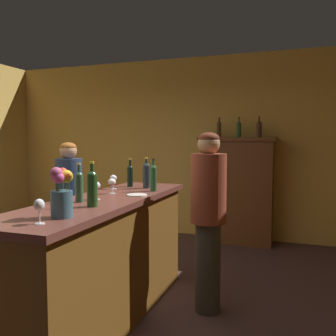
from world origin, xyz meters
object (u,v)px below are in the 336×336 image
at_px(wine_bottle_malbec, 79,185).
at_px(wine_bottle_pinot, 130,175).
at_px(bar_counter, 105,260).
at_px(wine_glass_front, 39,206).
at_px(wine_glass_rear, 113,179).
at_px(patron_near_entrance, 69,197).
at_px(display_bottle_left, 219,128).
at_px(wine_bottle_merlot, 153,177).
at_px(wine_glass_mid, 112,183).
at_px(wine_glass_spare, 96,187).
at_px(display_cabinet, 237,188).
at_px(wine_bottle_chardonnay, 146,174).
at_px(wine_bottle_riesling, 92,187).
at_px(display_bottle_midleft, 239,129).
at_px(cheese_plate, 137,195).
at_px(bartender, 208,213).
at_px(display_bottle_center, 259,128).
at_px(flower_arrangement, 61,192).

height_order(wine_bottle_malbec, wine_bottle_pinot, wine_bottle_malbec).
relative_size(bar_counter, wine_glass_front, 15.90).
height_order(wine_glass_rear, patron_near_entrance, patron_near_entrance).
bearing_deg(display_bottle_left, patron_near_entrance, -131.24).
relative_size(wine_bottle_merlot, wine_glass_mid, 2.24).
xyz_separation_m(wine_glass_rear, wine_glass_spare, (0.18, -0.64, 0.00)).
bearing_deg(display_cabinet, bar_counter, -103.55).
bearing_deg(bar_counter, wine_bottle_chardonnay, 84.26).
relative_size(bar_counter, wine_bottle_riesling, 7.09).
distance_m(wine_glass_front, display_bottle_midleft, 3.87).
xyz_separation_m(cheese_plate, display_bottle_left, (0.20, 2.60, 0.67)).
distance_m(display_bottle_left, patron_near_entrance, 2.46).
relative_size(wine_bottle_pinot, wine_glass_front, 2.03).
bearing_deg(wine_glass_mid, display_bottle_left, 79.68).
xyz_separation_m(wine_glass_mid, patron_near_entrance, (-1.04, 0.84, -0.31)).
distance_m(wine_glass_front, wine_glass_rear, 1.57).
height_order(display_bottle_midleft, bartender, display_bottle_midleft).
relative_size(bar_counter, display_cabinet, 1.47).
xyz_separation_m(wine_bottle_pinot, wine_glass_rear, (-0.08, -0.22, -0.03)).
distance_m(wine_bottle_chardonnay, wine_glass_spare, 0.82).
bearing_deg(display_bottle_center, patron_near_entrance, -140.70).
bearing_deg(wine_glass_rear, wine_glass_mid, -64.25).
distance_m(display_cabinet, wine_glass_mid, 2.69).
bearing_deg(bar_counter, display_bottle_midleft, 76.14).
bearing_deg(wine_glass_mid, cheese_plate, -8.18).
xyz_separation_m(display_cabinet, wine_glass_rear, (-0.90, -2.26, 0.33)).
height_order(wine_bottle_malbec, wine_glass_rear, wine_bottle_malbec).
bearing_deg(wine_bottle_merlot, wine_bottle_malbec, -112.46).
relative_size(wine_bottle_chardonnay, patron_near_entrance, 0.21).
distance_m(flower_arrangement, display_bottle_left, 3.64).
height_order(display_bottle_center, patron_near_entrance, display_bottle_center).
relative_size(bar_counter, bartender, 1.45).
bearing_deg(wine_glass_rear, wine_bottle_merlot, -2.87).
xyz_separation_m(wine_glass_front, display_bottle_midleft, (0.58, 3.79, 0.56)).
xyz_separation_m(display_bottle_midleft, display_bottle_center, (0.29, -0.00, 0.00)).
relative_size(wine_bottle_pinot, wine_bottle_riesling, 0.91).
distance_m(wine_glass_front, flower_arrangement, 0.20).
bearing_deg(wine_bottle_pinot, display_bottle_midleft, 67.78).
bearing_deg(wine_bottle_malbec, bar_counter, 68.01).
distance_m(wine_glass_mid, patron_near_entrance, 1.37).
xyz_separation_m(bar_counter, wine_glass_spare, (-0.03, -0.07, 0.64)).
height_order(wine_bottle_malbec, cheese_plate, wine_bottle_malbec).
bearing_deg(cheese_plate, display_bottle_midleft, 79.12).
relative_size(wine_bottle_pinot, display_bottle_left, 0.99).
height_order(wine_glass_mid, display_bottle_midleft, display_bottle_midleft).
distance_m(wine_glass_mid, wine_glass_rear, 0.34).
bearing_deg(cheese_plate, wine_bottle_malbec, -122.43).
distance_m(flower_arrangement, patron_near_entrance, 2.27).
distance_m(wine_bottle_pinot, display_bottle_midleft, 2.26).
height_order(wine_glass_mid, bartender, bartender).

